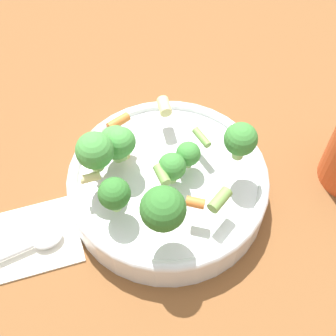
{
  "coord_description": "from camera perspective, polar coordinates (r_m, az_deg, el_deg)",
  "views": [
    {
      "loc": [
        -0.14,
        -0.28,
        0.51
      ],
      "look_at": [
        0.0,
        0.0,
        0.06
      ],
      "focal_mm": 50.0,
      "sensor_mm": 36.0,
      "label": 1
    }
  ],
  "objects": [
    {
      "name": "pasta_salad",
      "position": [
        0.51,
        -2.59,
        0.42
      ],
      "size": [
        0.19,
        0.19,
        0.08
      ],
      "color": "#8CB766",
      "rests_on": "bowl"
    },
    {
      "name": "bowl",
      "position": [
        0.58,
        0.0,
        -2.0
      ],
      "size": [
        0.24,
        0.24,
        0.05
      ],
      "color": "silver",
      "rests_on": "ground_plane"
    },
    {
      "name": "napkin",
      "position": [
        0.59,
        -17.72,
        -8.58
      ],
      "size": [
        0.16,
        0.12,
        0.01
      ],
      "color": "white",
      "rests_on": "ground_plane"
    },
    {
      "name": "spoon",
      "position": [
        0.58,
        -17.11,
        -9.37
      ],
      "size": [
        0.15,
        0.03,
        0.01
      ],
      "rotation": [
        0.0,
        0.0,
        12.57
      ],
      "color": "silver",
      "rests_on": "napkin"
    },
    {
      "name": "ground_plane",
      "position": [
        0.6,
        0.0,
        -3.38
      ],
      "size": [
        3.0,
        3.0,
        0.0
      ],
      "primitive_type": "plane",
      "color": "brown"
    }
  ]
}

